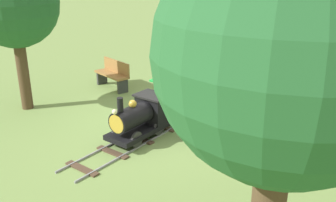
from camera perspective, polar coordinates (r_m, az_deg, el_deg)
name	(u,v)px	position (r m, az deg, el deg)	size (l,w,h in m)	color
ground_plane	(166,125)	(8.34, -0.38, -3.72)	(60.00, 60.00, 0.00)	#75934C
track	(171,121)	(8.48, 0.46, -3.18)	(0.75, 6.05, 0.04)	gray
locomotive	(141,116)	(7.57, -4.19, -2.39)	(0.71, 1.45, 1.02)	black
passenger_car	(193,95)	(9.03, 3.87, 1.00)	(0.81, 2.35, 0.97)	#3F3F3F
conductor_person	(192,95)	(7.36, 3.72, 0.90)	(0.30, 0.30, 1.62)	#282D47
park_bench	(113,74)	(10.88, -8.55, 4.12)	(1.36, 0.68, 0.82)	olive
oak_tree_near	(285,56)	(3.38, 17.77, 6.75)	(2.38, 2.38, 3.86)	#4C3823
oak_tree_far	(13,4)	(9.43, -22.93, 13.77)	(2.09, 2.09, 3.65)	#4C3823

